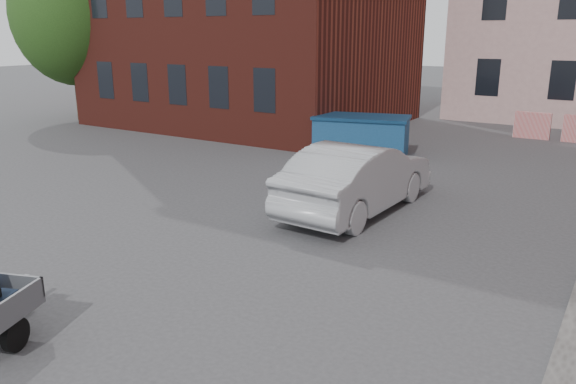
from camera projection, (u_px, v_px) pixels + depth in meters
The scene contains 5 objects.
ground at pixel (242, 248), 10.55m from camera, with size 120.00×120.00×0.00m, color #38383A.
far_building at pixel (199, 31), 37.62m from camera, with size 6.00×6.00×8.00m, color maroon.
tree at pixel (71, 2), 24.69m from camera, with size 5.28×5.28×8.30m.
dumpster at pixel (361, 135), 18.46m from camera, with size 3.36×2.31×1.28m.
silver_car at pixel (357, 177), 12.54m from camera, with size 1.64×4.71×1.55m, color #A1A4A8.
Camera 1 is at (6.02, -7.85, 3.90)m, focal length 35.00 mm.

